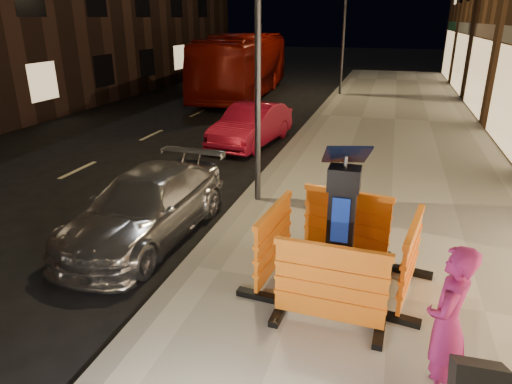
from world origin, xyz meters
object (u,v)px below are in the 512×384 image
(barrier_back, at_px, (346,224))
(man, at_px, (447,323))
(barrier_kerbside, at_px, (273,242))
(car_red, at_px, (252,145))
(parking_kiosk, at_px, (341,222))
(barrier_front, at_px, (330,287))
(bus_doubledecker, at_px, (244,95))
(car_silver, at_px, (149,236))
(barrier_bldgside, at_px, (410,260))

(barrier_back, bearing_deg, man, -54.46)
(barrier_kerbside, xyz_separation_m, car_red, (-2.67, 7.69, -0.71))
(parking_kiosk, height_order, barrier_front, parking_kiosk)
(barrier_front, bearing_deg, bus_doubledecker, 113.64)
(barrier_kerbside, height_order, car_silver, barrier_kerbside)
(barrier_kerbside, bearing_deg, man, -122.36)
(bus_doubledecker, relative_size, man, 6.56)
(parking_kiosk, distance_m, barrier_front, 1.05)
(barrier_front, distance_m, barrier_kerbside, 1.34)
(barrier_front, xyz_separation_m, barrier_kerbside, (-0.95, 0.95, 0.00))
(barrier_kerbside, bearing_deg, bus_doubledecker, 24.90)
(barrier_front, bearing_deg, car_silver, 154.91)
(barrier_back, height_order, barrier_kerbside, same)
(car_silver, relative_size, bus_doubledecker, 0.38)
(barrier_front, distance_m, car_red, 9.39)
(barrier_back, bearing_deg, barrier_front, -79.26)
(car_red, relative_size, bus_doubledecker, 0.35)
(barrier_kerbside, xyz_separation_m, man, (2.18, -1.71, 0.28))
(barrier_back, xyz_separation_m, bus_doubledecker, (-6.90, 16.16, -0.71))
(barrier_back, bearing_deg, parking_kiosk, -79.26)
(bus_doubledecker, bearing_deg, car_red, -75.26)
(barrier_front, xyz_separation_m, barrier_back, (0.00, 1.90, 0.00))
(barrier_kerbside, bearing_deg, barrier_back, -39.26)
(barrier_front, relative_size, car_silver, 0.35)
(barrier_front, height_order, car_silver, barrier_front)
(barrier_back, relative_size, barrier_kerbside, 1.00)
(barrier_bldgside, bearing_deg, car_red, 40.46)
(parking_kiosk, height_order, bus_doubledecker, parking_kiosk)
(barrier_bldgside, bearing_deg, barrier_back, 54.74)
(parking_kiosk, xyz_separation_m, car_red, (-3.62, 7.69, -1.15))
(barrier_front, bearing_deg, barrier_bldgside, 47.74)
(car_silver, bearing_deg, barrier_kerbside, -16.90)
(barrier_back, height_order, man, man)
(barrier_back, distance_m, man, 2.94)
(car_red, height_order, bus_doubledecker, bus_doubledecker)
(parking_kiosk, relative_size, barrier_kerbside, 1.40)
(parking_kiosk, height_order, car_red, parking_kiosk)
(parking_kiosk, distance_m, barrier_kerbside, 1.05)
(bus_doubledecker, bearing_deg, barrier_bldgside, -69.80)
(barrier_front, xyz_separation_m, car_red, (-3.62, 8.64, -0.71))
(barrier_back, bearing_deg, barrier_kerbside, -124.26)
(barrier_front, height_order, car_red, barrier_front)
(man, bearing_deg, barrier_front, -103.48)
(barrier_bldgside, distance_m, bus_doubledecker, 18.84)
(barrier_bldgside, bearing_deg, man, -161.03)
(barrier_bldgside, relative_size, car_silver, 0.35)
(parking_kiosk, distance_m, barrier_bldgside, 1.05)
(parking_kiosk, relative_size, barrier_back, 1.40)
(barrier_front, height_order, man, man)
(barrier_back, bearing_deg, bus_doubledecker, 123.85)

